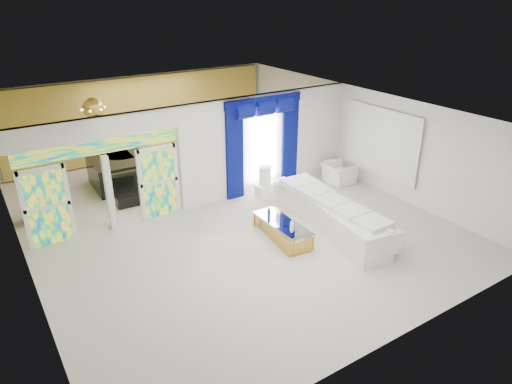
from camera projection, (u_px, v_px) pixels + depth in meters
floor at (224, 216)px, 12.87m from camera, size 12.00×12.00×0.00m
dividing_wall at (268, 142)px, 14.09m from camera, size 5.70×0.18×3.00m
dividing_header at (97, 128)px, 11.11m from camera, size 4.30×0.18×0.55m
stained_panel_left at (47, 207)px, 11.10m from camera, size 0.95×0.04×2.00m
stained_panel_right at (159, 182)px, 12.52m from camera, size 0.95×0.04×2.00m
stained_transom at (100, 147)px, 11.30m from camera, size 4.00×0.05×0.35m
window_pane at (263, 146)px, 13.91m from camera, size 1.00×0.02×2.30m
blue_drape_left at (235, 154)px, 13.41m from camera, size 0.55×0.10×2.80m
blue_drape_right at (290, 142)px, 14.41m from camera, size 0.55×0.10×2.80m
blue_pelmet at (263, 101)px, 13.33m from camera, size 2.60×0.12×0.25m
wall_mirror at (381, 142)px, 13.93m from camera, size 0.04×2.70×1.90m
gold_curtains at (143, 117)px, 16.78m from camera, size 9.70×0.12×2.90m
white_sofa at (331, 216)px, 12.03m from camera, size 1.41×4.06×0.76m
coffee_table at (282, 230)px, 11.66m from camera, size 0.87×1.92×0.41m
console_table at (273, 188)px, 14.15m from camera, size 1.16×0.42×0.38m
table_lamp at (265, 176)px, 13.80m from camera, size 0.36×0.36×0.58m
armchair at (338, 173)px, 14.95m from camera, size 0.91×1.03×0.64m
grand_piano at (115, 173)px, 14.58m from camera, size 1.39×1.79×0.88m
piano_bench at (133, 199)px, 13.47m from camera, size 0.95×0.40×0.31m
tv_console at (33, 206)px, 12.41m from camera, size 0.61×0.56×0.87m
chandelier at (93, 108)px, 13.25m from camera, size 0.60×0.60×0.60m
decanters at (280, 219)px, 11.61m from camera, size 0.24×0.87×0.27m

